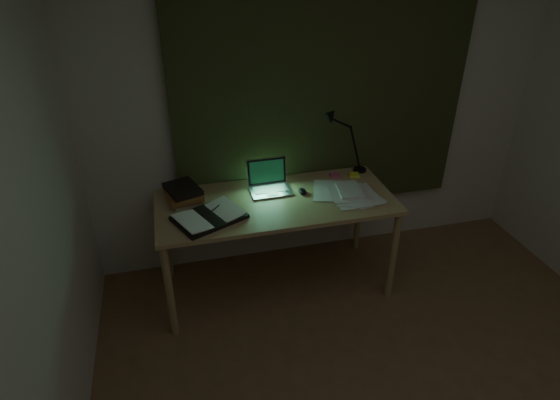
# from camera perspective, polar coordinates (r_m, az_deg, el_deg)

# --- Properties ---
(wall_back) EXTENTS (3.50, 0.00, 2.50)m
(wall_back) POSITION_cam_1_polar(r_m,az_deg,el_deg) (3.54, 5.07, 11.40)
(wall_back) COLOR beige
(wall_back) RESTS_ON ground
(curtain) EXTENTS (2.20, 0.06, 2.00)m
(curtain) POSITION_cam_1_polar(r_m,az_deg,el_deg) (3.44, 5.43, 14.35)
(curtain) COLOR #2E361B
(curtain) RESTS_ON wall_back
(desk) EXTENTS (1.65, 0.72, 0.75)m
(desk) POSITION_cam_1_polar(r_m,az_deg,el_deg) (3.44, -0.49, -5.46)
(desk) COLOR tan
(desk) RESTS_ON floor
(laptop) EXTENTS (0.30, 0.33, 0.21)m
(laptop) POSITION_cam_1_polar(r_m,az_deg,el_deg) (3.29, -1.15, 2.59)
(laptop) COLOR #AEAFB3
(laptop) RESTS_ON desk
(open_textbook) EXTENTS (0.51, 0.45, 0.04)m
(open_textbook) POSITION_cam_1_polar(r_m,az_deg,el_deg) (3.05, -8.62, -2.00)
(open_textbook) COLOR white
(open_textbook) RESTS_ON desk
(book_stack) EXTENTS (0.28, 0.31, 0.11)m
(book_stack) POSITION_cam_1_polar(r_m,az_deg,el_deg) (3.28, -11.74, 0.78)
(book_stack) COLOR white
(book_stack) RESTS_ON desk
(loose_papers) EXTENTS (0.38, 0.40, 0.02)m
(loose_papers) POSITION_cam_1_polar(r_m,az_deg,el_deg) (3.36, 7.49, 1.14)
(loose_papers) COLOR silver
(loose_papers) RESTS_ON desk
(mouse) EXTENTS (0.06, 0.09, 0.03)m
(mouse) POSITION_cam_1_polar(r_m,az_deg,el_deg) (3.32, 2.75, 1.07)
(mouse) COLOR black
(mouse) RESTS_ON desk
(sticky_yellow) EXTENTS (0.09, 0.09, 0.02)m
(sticky_yellow) POSITION_cam_1_polar(r_m,az_deg,el_deg) (3.61, 9.04, 3.06)
(sticky_yellow) COLOR #F5F734
(sticky_yellow) RESTS_ON desk
(sticky_pink) EXTENTS (0.09, 0.09, 0.02)m
(sticky_pink) POSITION_cam_1_polar(r_m,az_deg,el_deg) (3.58, 6.74, 2.99)
(sticky_pink) COLOR #D85486
(sticky_pink) RESTS_ON desk
(desk_lamp) EXTENTS (0.39, 0.33, 0.53)m
(desk_lamp) POSITION_cam_1_polar(r_m,az_deg,el_deg) (3.59, 10.03, 7.33)
(desk_lamp) COLOR black
(desk_lamp) RESTS_ON desk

